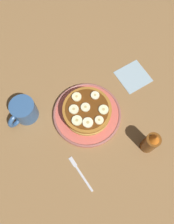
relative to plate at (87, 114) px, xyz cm
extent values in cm
cube|color=olive|center=(0.00, 0.00, -2.39)|extent=(140.00, 140.00, 3.00)
cylinder|color=#CC594C|center=(0.00, 0.00, -0.20)|extent=(23.87, 23.87, 1.38)
torus|color=#965750|center=(0.00, 0.00, 0.28)|extent=(24.12, 24.12, 0.97)
cylinder|color=tan|center=(-0.20, -0.27, 1.22)|extent=(16.44, 16.44, 1.46)
cylinder|color=#C68E48|center=(-0.48, -0.10, 2.69)|extent=(15.79, 15.79, 1.46)
cylinder|color=#A76926|center=(0.47, 0.01, 4.15)|extent=(16.62, 16.62, 1.46)
cylinder|color=#592B0A|center=(0.00, 0.00, 4.96)|extent=(14.67, 14.67, 0.16)
cylinder|color=beige|center=(-0.20, -0.66, 5.27)|extent=(3.16, 3.16, 0.78)
cylinder|color=tan|center=(-0.20, -0.66, 5.70)|extent=(0.88, 0.88, 0.08)
cylinder|color=#F5EABF|center=(-5.45, -0.75, 5.29)|extent=(2.93, 2.93, 0.81)
cylinder|color=tan|center=(-5.45, -0.75, 5.73)|extent=(0.82, 0.82, 0.08)
cylinder|color=#FBE8B4|center=(0.84, 5.66, 5.27)|extent=(2.90, 2.90, 0.77)
cylinder|color=tan|center=(0.84, 5.66, 5.69)|extent=(0.81, 0.81, 0.08)
cylinder|color=#FDEFB3|center=(-1.17, -5.33, 5.33)|extent=(3.22, 3.22, 0.89)
cylinder|color=tan|center=(-1.17, -5.33, 5.81)|extent=(0.90, 0.90, 0.08)
cylinder|color=beige|center=(2.96, -3.25, 5.30)|extent=(3.28, 3.28, 0.83)
cylinder|color=tan|center=(2.96, -3.25, 5.75)|extent=(0.92, 0.92, 0.08)
cylinder|color=#EEEEB6|center=(5.34, -0.30, 5.28)|extent=(3.46, 3.46, 0.80)
cylinder|color=tan|center=(5.34, -0.30, 5.73)|extent=(0.97, 0.97, 0.08)
cylinder|color=#FCF0C3|center=(3.75, 3.24, 5.28)|extent=(3.49, 3.49, 0.80)
cylinder|color=tan|center=(3.75, 3.24, 5.72)|extent=(0.98, 0.98, 0.08)
cylinder|color=#ECEDB6|center=(-3.01, 4.58, 5.26)|extent=(3.33, 3.33, 0.76)
cylinder|color=tan|center=(-3.01, 4.58, 5.68)|extent=(0.93, 0.93, 0.08)
cylinder|color=#33598C|center=(12.93, -17.00, 3.20)|extent=(8.33, 8.33, 8.18)
cylinder|color=black|center=(12.93, -17.00, 6.47)|extent=(7.08, 7.08, 0.49)
torus|color=#33598C|center=(17.30, -17.00, 3.20)|extent=(6.08, 1.50, 6.08)
cube|color=#99B2BF|center=(-23.14, 4.43, -0.74)|extent=(14.21, 14.21, 0.30)
cube|color=silver|center=(17.95, 12.69, -0.64)|extent=(3.50, 9.28, 0.50)
cube|color=silver|center=(16.02, 6.49, -0.64)|extent=(2.25, 3.72, 0.50)
cylinder|color=brown|center=(-3.36, 22.93, 3.87)|extent=(4.62, 4.62, 9.52)
cone|color=orange|center=(-3.36, 22.93, 10.01)|extent=(3.23, 3.23, 2.77)
camera|label=1|loc=(21.86, 16.91, 74.48)|focal=36.00mm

